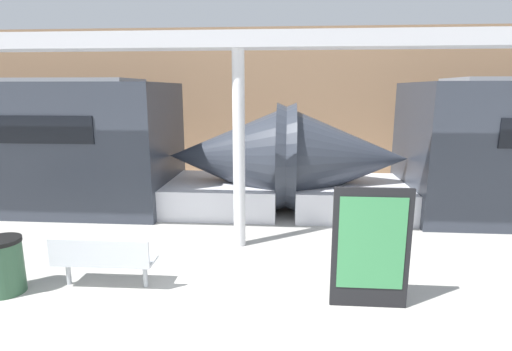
% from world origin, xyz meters
% --- Properties ---
extents(station_wall, '(56.00, 0.20, 5.00)m').
position_xyz_m(station_wall, '(0.00, 10.17, 2.50)').
color(station_wall, '#937051').
rests_on(station_wall, ground_plane).
extents(bench_near, '(1.51, 0.45, 0.81)m').
position_xyz_m(bench_near, '(-1.79, 1.38, 0.47)').
color(bench_near, '#ADB2B7').
rests_on(bench_near, ground_plane).
extents(trash_bin, '(0.55, 0.55, 0.84)m').
position_xyz_m(trash_bin, '(-3.18, 1.14, 0.42)').
color(trash_bin, '#2D5138').
rests_on(trash_bin, ground_plane).
extents(poster_board, '(1.04, 0.07, 1.69)m').
position_xyz_m(poster_board, '(2.06, 1.16, 0.85)').
color(poster_board, black).
rests_on(poster_board, ground_plane).
extents(support_column_near, '(0.22, 0.22, 3.63)m').
position_xyz_m(support_column_near, '(0.04, 3.24, 1.81)').
color(support_column_near, silver).
rests_on(support_column_near, ground_plane).
extents(canopy_beam, '(28.00, 0.60, 0.28)m').
position_xyz_m(canopy_beam, '(0.04, 3.24, 3.77)').
color(canopy_beam, '#B7B7BC').
rests_on(canopy_beam, support_column_near).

